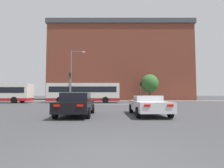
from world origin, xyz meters
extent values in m
plane|color=#3D3D3F|center=(0.00, 0.00, 0.00)|extent=(400.00, 400.00, 0.00)
cube|color=silver|center=(0.00, 20.76, 0.00)|extent=(9.07, 0.30, 0.01)
cube|color=gray|center=(0.00, 34.74, 0.01)|extent=(70.08, 2.50, 0.01)
cube|color=brown|center=(2.15, 44.37, 9.27)|extent=(35.49, 14.15, 18.54)
cube|color=#42444C|center=(2.15, 44.37, 19.13)|extent=(36.20, 14.71, 1.18)
cube|color=brown|center=(-12.21, 46.05, 21.09)|extent=(0.90, 0.90, 2.74)
cube|color=brown|center=(-6.77, 44.61, 21.09)|extent=(0.90, 0.90, 2.74)
cube|color=brown|center=(-1.09, 44.41, 21.09)|extent=(0.90, 0.90, 2.74)
cube|color=brown|center=(5.11, 43.99, 21.09)|extent=(0.90, 0.90, 2.74)
cube|color=brown|center=(10.60, 43.96, 21.09)|extent=(0.90, 0.90, 2.74)
cube|color=brown|center=(16.55, 44.68, 21.09)|extent=(0.90, 0.90, 2.74)
cube|color=black|center=(-2.21, 7.49, 0.63)|extent=(1.99, 4.53, 0.61)
cube|color=black|center=(-2.21, 7.44, 1.19)|extent=(1.67, 2.06, 0.51)
cylinder|color=black|center=(-3.15, 8.86, 0.32)|extent=(0.23, 0.64, 0.64)
cylinder|color=black|center=(-1.34, 8.90, 0.32)|extent=(0.23, 0.64, 0.64)
cylinder|color=black|center=(-3.09, 6.07, 0.32)|extent=(0.23, 0.64, 0.64)
cylinder|color=black|center=(-1.27, 6.12, 0.32)|extent=(0.23, 0.64, 0.64)
cube|color=red|center=(-2.75, 5.21, 0.78)|extent=(0.32, 0.06, 0.12)
cube|color=red|center=(-1.58, 5.24, 0.78)|extent=(0.32, 0.06, 0.12)
cube|color=silver|center=(2.42, 7.82, 0.62)|extent=(2.06, 4.75, 0.59)
cube|color=silver|center=(2.42, 7.94, 1.09)|extent=(1.70, 1.45, 0.35)
cylinder|color=black|center=(1.45, 9.25, 0.32)|extent=(0.24, 0.65, 0.64)
cylinder|color=black|center=(3.31, 9.30, 0.32)|extent=(0.24, 0.65, 0.64)
cylinder|color=black|center=(1.53, 6.34, 0.32)|extent=(0.24, 0.65, 0.64)
cylinder|color=black|center=(3.39, 6.39, 0.32)|extent=(0.24, 0.65, 0.64)
cube|color=red|center=(1.88, 5.43, 0.77)|extent=(0.32, 0.06, 0.12)
cube|color=red|center=(3.08, 5.46, 0.77)|extent=(0.32, 0.06, 0.12)
cube|color=silver|center=(-4.55, 24.90, 1.76)|extent=(11.54, 2.59, 2.81)
cube|color=#AD191E|center=(-4.55, 24.90, 0.57)|extent=(11.56, 2.61, 0.44)
cube|color=black|center=(-4.55, 24.90, 2.16)|extent=(10.61, 2.62, 0.90)
cylinder|color=black|center=(-8.13, 23.66, 0.50)|extent=(1.00, 0.28, 1.00)
cylinder|color=black|center=(-8.13, 26.14, 0.50)|extent=(1.00, 0.28, 1.00)
cylinder|color=black|center=(-0.97, 23.66, 0.50)|extent=(1.00, 0.28, 1.00)
cylinder|color=black|center=(-0.97, 26.14, 0.50)|extent=(1.00, 0.28, 1.00)
cube|color=silver|center=(-18.18, 24.50, 1.70)|extent=(10.19, 2.54, 2.70)
cube|color=black|center=(-18.18, 24.50, 2.05)|extent=(9.37, 2.57, 0.90)
cylinder|color=black|center=(-15.02, 23.28, 0.50)|extent=(1.00, 0.28, 1.00)
cylinder|color=black|center=(-15.02, 25.72, 0.50)|extent=(1.00, 0.28, 1.00)
cylinder|color=slate|center=(-5.92, 21.00, 1.82)|extent=(0.12, 0.12, 3.64)
cube|color=black|center=(-5.92, 21.00, 4.04)|extent=(0.26, 0.20, 0.80)
sphere|color=black|center=(-5.92, 20.87, 4.29)|extent=(0.17, 0.17, 0.17)
sphere|color=black|center=(-5.92, 20.87, 4.04)|extent=(0.17, 0.17, 0.17)
sphere|color=#1ED14C|center=(-5.92, 20.87, 3.78)|extent=(0.17, 0.17, 0.17)
cylinder|color=slate|center=(6.23, 34.02, 1.62)|extent=(0.12, 0.12, 3.25)
cube|color=black|center=(6.23, 34.02, 3.65)|extent=(0.26, 0.20, 0.80)
sphere|color=red|center=(6.23, 33.89, 3.90)|extent=(0.17, 0.17, 0.17)
sphere|color=black|center=(6.23, 33.89, 3.65)|extent=(0.17, 0.17, 0.17)
sphere|color=black|center=(6.23, 33.89, 3.39)|extent=(0.17, 0.17, 0.17)
cylinder|color=slate|center=(-6.38, 23.52, 4.14)|extent=(0.16, 0.16, 8.29)
cylinder|color=slate|center=(-5.40, 23.52, 8.14)|extent=(1.96, 0.10, 0.10)
ellipsoid|color=#B2B2B7|center=(-4.42, 23.52, 8.04)|extent=(0.50, 0.36, 0.22)
cylinder|color=black|center=(-7.90, 33.81, 0.43)|extent=(0.13, 0.13, 0.85)
cylinder|color=black|center=(-7.84, 33.96, 0.43)|extent=(0.13, 0.13, 0.85)
cube|color=#232328|center=(-7.87, 33.88, 1.19)|extent=(0.36, 0.45, 0.67)
sphere|color=tan|center=(-7.87, 33.88, 1.65)|extent=(0.26, 0.26, 0.26)
cylinder|color=#333851|center=(-2.58, 34.24, 0.42)|extent=(0.13, 0.13, 0.83)
cylinder|color=#333851|center=(-2.70, 34.12, 0.42)|extent=(0.13, 0.13, 0.83)
cube|color=#B21E23|center=(-2.64, 34.18, 1.16)|extent=(0.44, 0.43, 0.66)
sphere|color=tan|center=(-2.64, 34.18, 1.62)|extent=(0.25, 0.25, 0.25)
cylinder|color=#4C3823|center=(-10.89, 39.26, 1.24)|extent=(0.36, 0.36, 2.48)
ellipsoid|color=#285623|center=(-10.89, 39.26, 4.12)|extent=(3.84, 3.84, 4.03)
cylinder|color=#4C3823|center=(8.28, 34.34, 1.08)|extent=(0.36, 0.36, 2.16)
ellipsoid|color=#33662D|center=(8.28, 34.34, 3.77)|extent=(3.79, 3.79, 3.98)
camera|label=1|loc=(0.05, -3.64, 1.33)|focal=28.00mm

